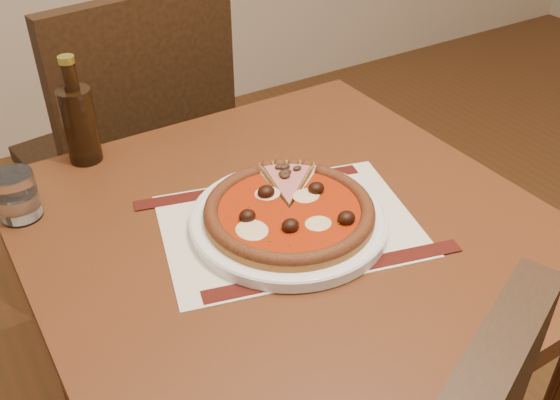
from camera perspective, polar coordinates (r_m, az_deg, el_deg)
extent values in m
cube|color=brown|center=(1.02, 0.59, -2.84)|extent=(0.80, 0.80, 0.04)
cylinder|color=brown|center=(1.44, -19.55, -11.73)|extent=(0.05, 0.05, 0.71)
cylinder|color=brown|center=(1.64, 4.30, -2.78)|extent=(0.05, 0.05, 0.71)
cube|color=black|center=(1.77, -14.21, 3.65)|extent=(0.51, 0.51, 0.04)
cylinder|color=black|center=(2.12, -11.15, 1.94)|extent=(0.04, 0.04, 0.44)
cylinder|color=black|center=(2.00, -20.71, -2.06)|extent=(0.04, 0.04, 0.44)
cylinder|color=black|center=(1.84, -4.98, -3.12)|extent=(0.04, 0.04, 0.44)
cylinder|color=black|center=(1.71, -15.72, -8.21)|extent=(0.04, 0.04, 0.44)
cube|color=black|center=(1.48, -11.89, 9.07)|extent=(0.46, 0.11, 0.48)
cube|color=beige|center=(1.00, 0.84, -2.33)|extent=(0.46, 0.38, 0.00)
cylinder|color=white|center=(0.99, 0.84, -1.87)|extent=(0.32, 0.32, 0.02)
cylinder|color=#9F6726|center=(0.98, 0.85, -1.17)|extent=(0.27, 0.27, 0.01)
torus|color=brown|center=(0.98, 0.85, -0.89)|extent=(0.27, 0.27, 0.02)
cylinder|color=#962107|center=(0.98, 0.85, -0.84)|extent=(0.23, 0.23, 0.00)
ellipsoid|color=beige|center=(1.01, -1.00, 0.64)|extent=(0.05, 0.04, 0.01)
ellipsoid|color=beige|center=(0.93, -2.63, -2.63)|extent=(0.05, 0.04, 0.01)
ellipsoid|color=beige|center=(0.95, 3.12, -1.81)|extent=(0.05, 0.04, 0.01)
ellipsoid|color=beige|center=(1.03, 3.55, 1.42)|extent=(0.05, 0.04, 0.01)
ellipsoid|color=black|center=(1.01, -1.59, 1.34)|extent=(0.03, 0.02, 0.02)
ellipsoid|color=black|center=(0.94, -4.14, -1.29)|extent=(0.03, 0.02, 0.02)
ellipsoid|color=black|center=(0.92, 0.98, -2.20)|extent=(0.03, 0.02, 0.02)
ellipsoid|color=black|center=(0.95, 5.97, -1.17)|extent=(0.03, 0.02, 0.02)
ellipsoid|color=black|center=(1.01, 3.16, 1.39)|extent=(0.03, 0.02, 0.02)
ellipsoid|color=#3B2115|center=(1.03, 1.38, 1.40)|extent=(0.02, 0.01, 0.01)
ellipsoid|color=#3B2115|center=(1.06, 1.43, 2.61)|extent=(0.02, 0.01, 0.01)
ellipsoid|color=#3B2115|center=(1.03, 0.96, 1.43)|extent=(0.02, 0.01, 0.01)
ellipsoid|color=#3B2115|center=(1.06, 0.69, 2.63)|extent=(0.02, 0.01, 0.01)
ellipsoid|color=#3B2115|center=(1.03, 0.54, 1.43)|extent=(0.02, 0.01, 0.01)
ellipsoid|color=#3B2115|center=(1.06, -0.05, 2.60)|extent=(0.02, 0.01, 0.01)
ellipsoid|color=#3B2115|center=(1.03, 0.12, 1.39)|extent=(0.02, 0.01, 0.01)
cylinder|color=white|center=(1.08, -22.95, 0.36)|extent=(0.08, 0.08, 0.08)
cylinder|color=black|center=(1.19, -17.82, 6.48)|extent=(0.06, 0.06, 0.14)
cylinder|color=black|center=(1.15, -18.63, 10.45)|extent=(0.03, 0.03, 0.06)
cylinder|color=#999F35|center=(1.14, -18.97, 12.05)|extent=(0.03, 0.03, 0.01)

